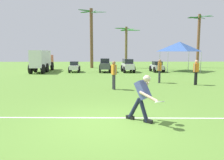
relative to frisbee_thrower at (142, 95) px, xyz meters
The scene contains 16 objects.
ground_plane 1.40m from the frisbee_thrower, behind, with size 80.00×80.00×0.00m, color #5B8834.
field_line_paint 1.44m from the frisbee_thrower, 161.71° to the left, with size 20.74×0.09×0.01m, color white.
frisbee_thrower is the anchor object (origin of this frame).
frisbee_in_flight 0.67m from the frisbee_thrower, 55.86° to the right, with size 0.31×0.31×0.11m.
teammate_near_sideline 8.49m from the frisbee_thrower, 73.19° to the left, with size 0.32×0.48×1.56m.
teammate_midfield 8.44m from the frisbee_thrower, 57.78° to the left, with size 0.42×0.38×1.56m.
teammate_deep 5.66m from the frisbee_thrower, 96.76° to the left, with size 0.31×0.49×1.56m.
parked_car_slot_a 16.64m from the frisbee_thrower, 105.20° to the left, with size 1.23×2.26×1.10m.
parked_car_slot_b 16.01m from the frisbee_thrower, 94.53° to the left, with size 1.22×2.37×1.40m.
parked_car_slot_c 16.01m from the frisbee_thrower, 86.13° to the left, with size 1.31×2.46×1.34m.
parked_car_slot_d 16.63m from the frisbee_thrower, 75.71° to the left, with size 1.23×2.26×1.10m.
box_truck 18.39m from the frisbee_thrower, 115.04° to the left, with size 1.63×5.95×2.20m.
palm_tree_far_left 22.42m from the frisbee_thrower, 97.79° to the left, with size 3.51×3.24×7.45m.
palm_tree_left_of_centre 22.37m from the frisbee_thrower, 86.26° to the left, with size 3.36×3.03×5.24m.
palm_tree_right_of_centre 24.85m from the frisbee_thrower, 63.96° to the left, with size 3.75×3.35×6.84m.
event_tent 18.41m from the frisbee_thrower, 68.62° to the left, with size 3.52×3.52×3.13m.
Camera 1 is at (0.12, -6.08, 2.06)m, focal length 35.00 mm.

